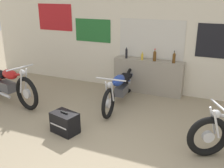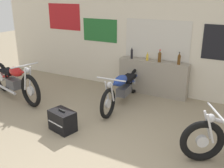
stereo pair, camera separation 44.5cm
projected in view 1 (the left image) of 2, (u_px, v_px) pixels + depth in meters
The scene contains 10 objects.
ground_plane at pixel (96, 168), 3.90m from camera, with size 24.00×24.00×0.00m, color gray.
wall_back at pixel (157, 37), 6.40m from camera, with size 10.00×0.07×2.80m.
sill_counter at pixel (148, 76), 6.62m from camera, with size 1.74×0.28×0.86m.
bottle_leftmost at pixel (126, 53), 6.60m from camera, with size 0.06×0.06×0.31m.
bottle_left_center at pixel (142, 56), 6.47m from camera, with size 0.06×0.06×0.20m.
bottle_center at pixel (155, 56), 6.33m from camera, with size 0.08×0.08×0.30m.
bottle_right_center at pixel (174, 58), 6.16m from camera, with size 0.07×0.07×0.29m.
motorcycle_blue at pixel (120, 87), 5.98m from camera, with size 0.64×2.18×0.80m.
motorcycle_red at pixel (8, 84), 6.07m from camera, with size 2.13×0.80×0.95m.
hard_case_black at pixel (65, 123), 4.80m from camera, with size 0.55×0.43×0.42m.
Camera 1 is at (1.49, -2.89, 2.49)m, focal length 42.00 mm.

